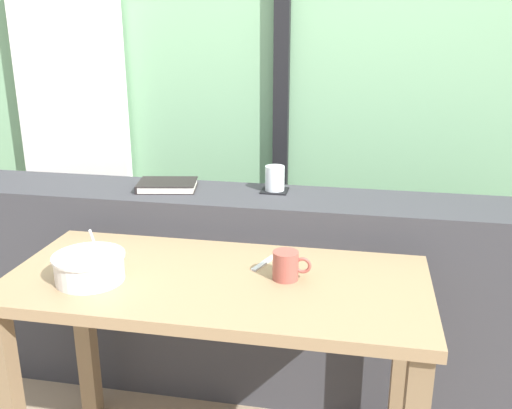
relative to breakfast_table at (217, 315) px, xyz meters
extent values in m
cube|color=#7AAD7F|center=(0.02, 1.23, 0.79)|extent=(4.80, 0.08, 2.80)
cube|color=white|center=(-1.03, 1.13, 0.64)|extent=(0.56, 0.06, 2.50)
cube|color=black|center=(0.01, 1.16, 0.69)|extent=(0.07, 0.05, 2.60)
cube|color=#38383D|center=(0.02, 0.54, -0.19)|extent=(2.80, 0.32, 0.82)
cube|color=#826849|center=(-0.57, 0.23, -0.26)|extent=(0.06, 0.06, 0.70)
cube|color=#826849|center=(0.57, 0.23, -0.26)|extent=(0.06, 0.06, 0.70)
cube|color=#997A56|center=(0.00, 0.00, 0.11)|extent=(1.24, 0.56, 0.03)
cube|color=black|center=(0.08, 0.60, 0.22)|extent=(0.10, 0.10, 0.00)
cylinder|color=white|center=(0.08, 0.60, 0.27)|extent=(0.07, 0.07, 0.09)
cylinder|color=orange|center=(0.08, 0.60, 0.26)|extent=(0.07, 0.07, 0.07)
cube|color=black|center=(-0.34, 0.55, 0.22)|extent=(0.25, 0.20, 0.00)
cube|color=silver|center=(-0.34, 0.55, 0.23)|extent=(0.24, 0.19, 0.02)
cube|color=black|center=(-0.34, 0.55, 0.25)|extent=(0.25, 0.20, 0.00)
cube|color=black|center=(-0.45, 0.53, 0.23)|extent=(0.03, 0.16, 0.03)
cylinder|color=silver|center=(-0.35, -0.09, 0.16)|extent=(0.20, 0.20, 0.08)
cylinder|color=silver|center=(-0.35, -0.09, 0.20)|extent=(0.21, 0.21, 0.01)
cylinder|color=tan|center=(-0.35, -0.09, 0.15)|extent=(0.17, 0.17, 0.05)
cylinder|color=silver|center=(-0.34, -0.06, 0.21)|extent=(0.03, 0.10, 0.15)
ellipsoid|color=silver|center=(-0.34, -0.04, 0.17)|extent=(0.03, 0.05, 0.01)
cube|color=silver|center=(0.13, 0.14, 0.13)|extent=(0.07, 0.16, 0.01)
cylinder|color=#9E4C42|center=(0.20, 0.03, 0.17)|extent=(0.08, 0.08, 0.08)
torus|color=#9E4C42|center=(0.25, 0.03, 0.17)|extent=(0.05, 0.01, 0.05)
camera|label=1|loc=(0.40, -1.47, 0.84)|focal=39.85mm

